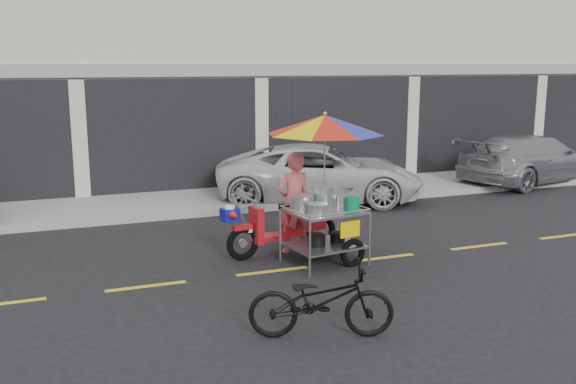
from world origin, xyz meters
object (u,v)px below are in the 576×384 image
object	(u,v)px
silver_pickup	(532,159)
white_pickup	(320,173)
near_bicycle	(321,301)
food_vendor_rig	(312,167)

from	to	relation	value
silver_pickup	white_pickup	bearing A→B (deg)	77.80
near_bicycle	white_pickup	bearing A→B (deg)	-4.23
silver_pickup	food_vendor_rig	bearing A→B (deg)	104.36
silver_pickup	near_bicycle	size ratio (longest dim) A/B	2.66
near_bicycle	food_vendor_rig	size ratio (longest dim) A/B	0.65
silver_pickup	food_vendor_rig	size ratio (longest dim) A/B	1.72
near_bicycle	food_vendor_rig	distance (m)	3.39
white_pickup	food_vendor_rig	bearing A→B (deg)	177.17
silver_pickup	food_vendor_rig	world-z (taller)	food_vendor_rig
white_pickup	silver_pickup	xyz separation A→B (m)	(6.40, 0.05, -0.00)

